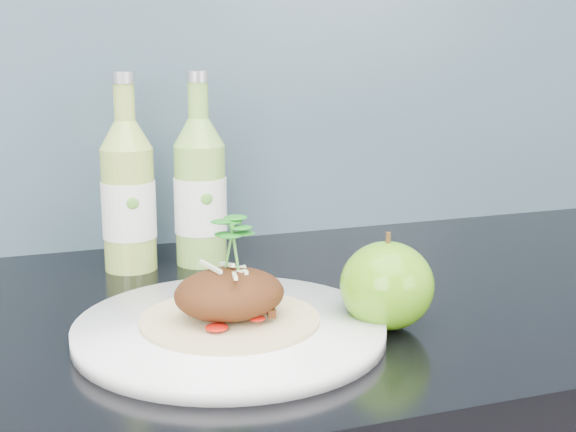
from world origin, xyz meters
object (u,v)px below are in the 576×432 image
at_px(green_apple, 387,286).
at_px(dinner_plate, 230,330).
at_px(cider_bottle_left, 128,196).
at_px(cider_bottle_right, 200,192).

bearing_deg(green_apple, dinner_plate, 170.28).
bearing_deg(dinner_plate, green_apple, -9.72).
height_order(dinner_plate, green_apple, green_apple).
height_order(dinner_plate, cider_bottle_left, cider_bottle_left).
relative_size(dinner_plate, green_apple, 2.64).
bearing_deg(cider_bottle_left, dinner_plate, -93.09).
xyz_separation_m(dinner_plate, green_apple, (0.15, -0.03, 0.04)).
bearing_deg(cider_bottle_right, cider_bottle_left, -159.03).
xyz_separation_m(dinner_plate, cider_bottle_right, (0.04, 0.26, 0.08)).
relative_size(green_apple, cider_bottle_right, 0.48).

